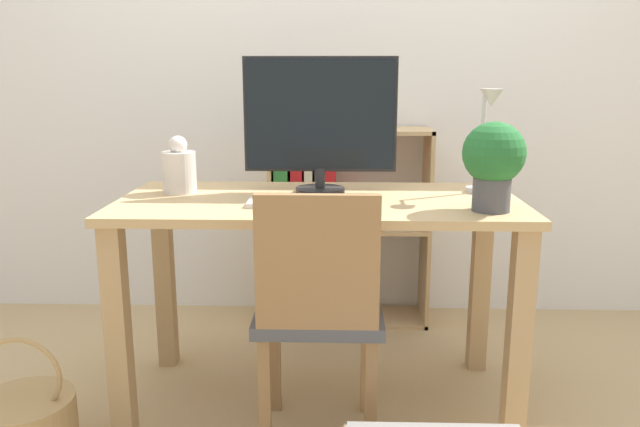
# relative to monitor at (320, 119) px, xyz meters

# --- Properties ---
(ground_plane) EXTENTS (10.00, 10.00, 0.00)m
(ground_plane) POSITION_rel_monitor_xyz_m (-0.00, -0.12, -1.03)
(ground_plane) COLOR tan
(wall_back) EXTENTS (8.00, 0.05, 2.60)m
(wall_back) POSITION_rel_monitor_xyz_m (-0.00, 0.84, 0.27)
(wall_back) COLOR white
(wall_back) RESTS_ON ground_plane
(desk) EXTENTS (1.39, 0.66, 0.77)m
(desk) POSITION_rel_monitor_xyz_m (-0.00, -0.12, -0.41)
(desk) COLOR tan
(desk) RESTS_ON ground_plane
(monitor) EXTENTS (0.55, 0.18, 0.49)m
(monitor) POSITION_rel_monitor_xyz_m (0.00, 0.00, 0.00)
(monitor) COLOR #232326
(monitor) RESTS_ON desk
(keyboard) EXTENTS (0.41, 0.13, 0.02)m
(keyboard) POSITION_rel_monitor_xyz_m (-0.03, -0.23, -0.26)
(keyboard) COLOR silver
(keyboard) RESTS_ON desk
(vase) EXTENTS (0.12, 0.12, 0.21)m
(vase) POSITION_rel_monitor_xyz_m (-0.51, -0.03, -0.18)
(vase) COLOR silver
(vase) RESTS_ON desk
(desk_lamp) EXTENTS (0.10, 0.19, 0.38)m
(desk_lamp) POSITION_rel_monitor_xyz_m (0.58, -0.05, -0.04)
(desk_lamp) COLOR #B7B7BC
(desk_lamp) RESTS_ON desk
(potted_plant) EXTENTS (0.20, 0.20, 0.28)m
(potted_plant) POSITION_rel_monitor_xyz_m (0.55, -0.31, -0.10)
(potted_plant) COLOR #4C4C51
(potted_plant) RESTS_ON desk
(chair) EXTENTS (0.40, 0.40, 0.87)m
(chair) POSITION_rel_monitor_xyz_m (0.01, -0.42, -0.56)
(chair) COLOR #4C4C51
(chair) RESTS_ON ground_plane
(bookshelf) EXTENTS (0.76, 0.28, 0.94)m
(bookshelf) POSITION_rel_monitor_xyz_m (-0.02, 0.66, -0.58)
(bookshelf) COLOR tan
(bookshelf) RESTS_ON ground_plane
(basket) EXTENTS (0.31, 0.31, 0.41)m
(basket) POSITION_rel_monitor_xyz_m (-0.92, -0.51, -0.93)
(basket) COLOR tan
(basket) RESTS_ON ground_plane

